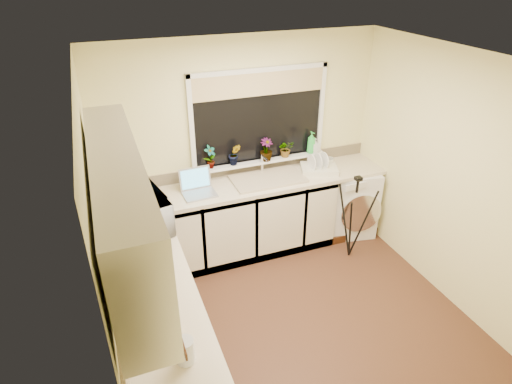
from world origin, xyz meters
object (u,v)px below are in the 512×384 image
Objects in this scene: laptop at (198,187)px; microwave at (142,213)px; glass_jug at (185,351)px; soap_bottle_green at (311,142)px; tripod at (353,218)px; washing_machine at (347,200)px; steel_jar at (147,291)px; dish_rack at (319,169)px; soap_bottle_clear at (315,145)px; plant_d at (286,149)px; kettle at (154,229)px; cup_left at (172,330)px; cup_back at (328,162)px; plant_c at (266,150)px; plant_b at (235,154)px; plant_a at (210,157)px.

microwave is at bearing -144.39° from laptop.
soap_bottle_green is at bearing 48.46° from glass_jug.
tripod is 2.80m from glass_jug.
steel_jar is (-2.65, -1.43, 0.53)m from washing_machine.
dish_rack is 2.34× the size of soap_bottle_clear.
tripod is 5.81× the size of soap_bottle_clear.
microwave reaches higher than soap_bottle_clear.
tripod is 5.15× the size of plant_d.
kettle is at bearing -151.32° from plant_d.
tripod reaches higher than cup_left.
kettle is (-0.57, -0.71, 0.04)m from laptop.
cup_back is at bearing 40.81° from cup_left.
plant_c is 2.34× the size of cup_left.
dish_rack is (-0.43, 0.02, 0.50)m from washing_machine.
washing_machine is at bearing -3.21° from laptop.
soap_bottle_green is at bearing -0.21° from plant_b.
microwave is 3.01× the size of plant_d.
cup_back is at bearing 19.71° from kettle.
washing_machine is at bearing -30.97° from soap_bottle_clear.
soap_bottle_green reaches higher than plant_d.
plant_c is at bearing -179.58° from dish_rack.
plant_a is at bearing 179.55° from soap_bottle_green.
cup_back is (0.17, 0.09, 0.02)m from dish_rack.
microwave is at bearing -154.99° from plant_c.
washing_machine is 7.64× the size of cup_left.
dish_rack is at bearing -10.58° from plant_a.
soap_bottle_clear is 3.02m from cup_left.
soap_bottle_clear reaches higher than laptop.
laptop is 0.92m from plant_c.
steel_jar is 0.20× the size of microwave.
steel_jar is at bearing -119.94° from plant_a.
soap_bottle_green is at bearing 111.00° from dish_rack.
glass_jug reaches higher than steel_jar.
dish_rack is at bearing 123.78° from tripod.
plant_b is (1.11, 2.34, 0.19)m from glass_jug.
soap_bottle_green is (-0.19, 0.75, 0.66)m from tripod.
cup_back is (2.27, 0.58, -0.12)m from microwave.
plant_a is (0.79, 0.94, 0.18)m from kettle.
steel_jar is at bearing -140.55° from washing_machine.
steel_jar is at bearing 101.61° from glass_jug.
plant_c is 0.59m from soap_bottle_green.
plant_a is at bearing 166.24° from tripod.
cup_left is (-2.11, -1.89, 0.02)m from dish_rack.
laptop is at bearing -64.49° from microwave.
plant_a is 1.29m from soap_bottle_clear.
cup_back is at bearing 44.43° from glass_jug.
kettle is at bearing -175.13° from microwave.
microwave reaches higher than dish_rack.
dish_rack is 0.69× the size of microwave.
dish_rack is at bearing -101.73° from soap_bottle_clear.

